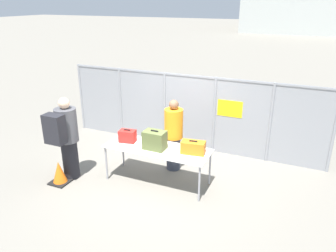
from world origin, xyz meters
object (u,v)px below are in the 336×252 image
(security_worker_near, at_px, (174,134))
(traffic_cone, at_px, (59,173))
(suitcase_olive, at_px, (155,140))
(utility_trailer, at_px, (240,118))
(suitcase_orange, at_px, (193,147))
(traveler_hooded, at_px, (66,136))
(inspection_table, at_px, (157,150))
(suitcase_red, at_px, (127,136))

(security_worker_near, bearing_deg, traffic_cone, 40.83)
(suitcase_olive, height_order, traffic_cone, suitcase_olive)
(utility_trailer, bearing_deg, suitcase_orange, -93.47)
(suitcase_orange, bearing_deg, utility_trailer, 86.53)
(suitcase_orange, xyz_separation_m, traveler_hooded, (-2.55, -0.68, 0.07))
(security_worker_near, bearing_deg, traveler_hooded, 37.14)
(inspection_table, relative_size, traffic_cone, 4.51)
(inspection_table, height_order, traffic_cone, inspection_table)
(inspection_table, distance_m, suitcase_orange, 0.78)
(suitcase_olive, xyz_separation_m, security_worker_near, (0.11, 0.72, -0.13))
(utility_trailer, bearing_deg, inspection_table, -105.23)
(suitcase_olive, bearing_deg, traffic_cone, -156.30)
(utility_trailer, relative_size, traffic_cone, 7.10)
(suitcase_red, height_order, utility_trailer, suitcase_red)
(inspection_table, height_order, suitcase_red, suitcase_red)
(inspection_table, bearing_deg, utility_trailer, 74.77)
(inspection_table, bearing_deg, suitcase_red, 177.84)
(inspection_table, xyz_separation_m, utility_trailer, (0.96, 3.54, -0.33))
(traveler_hooded, distance_m, utility_trailer, 5.03)
(security_worker_near, relative_size, utility_trailer, 0.47)
(suitcase_olive, bearing_deg, suitcase_red, 172.98)
(suitcase_red, distance_m, security_worker_near, 1.02)
(suitcase_red, distance_m, suitcase_olive, 0.69)
(suitcase_red, relative_size, traffic_cone, 0.76)
(suitcase_orange, height_order, security_worker_near, security_worker_near)
(suitcase_orange, distance_m, traveler_hooded, 2.64)
(suitcase_orange, height_order, traffic_cone, suitcase_orange)
(suitcase_olive, bearing_deg, suitcase_orange, 8.61)
(traveler_hooded, relative_size, security_worker_near, 1.10)
(inspection_table, xyz_separation_m, traveler_hooded, (-1.80, -0.62, 0.25))
(inspection_table, height_order, security_worker_near, security_worker_near)
(suitcase_olive, xyz_separation_m, traveler_hooded, (-1.77, -0.57, 0.01))
(suitcase_olive, height_order, security_worker_near, security_worker_near)
(security_worker_near, bearing_deg, suitcase_olive, 84.20)
(traffic_cone, bearing_deg, suitcase_olive, 23.70)
(suitcase_orange, relative_size, utility_trailer, 0.14)
(security_worker_near, bearing_deg, suitcase_orange, 140.47)
(utility_trailer, bearing_deg, traffic_cone, -122.71)
(traveler_hooded, height_order, utility_trailer, traveler_hooded)
(suitcase_olive, distance_m, traffic_cone, 2.15)
(suitcase_red, bearing_deg, traveler_hooded, -149.14)
(inspection_table, xyz_separation_m, suitcase_red, (-0.71, 0.03, 0.18))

